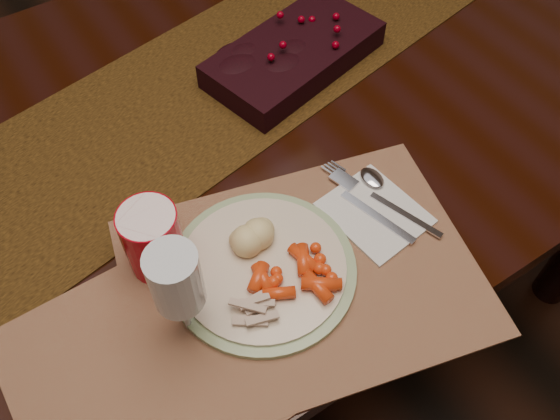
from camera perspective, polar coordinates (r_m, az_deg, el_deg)
floor at (r=1.67m, az=-5.28°, el=-10.55°), size 5.00×5.00×0.00m
dining_table at (r=1.34m, az=-6.48°, el=-3.72°), size 1.80×1.00×0.75m
table_runner at (r=1.11m, az=-8.02°, el=10.84°), size 1.80×0.69×0.00m
centerpiece at (r=1.13m, az=1.36°, el=15.04°), size 0.36×0.24×0.07m
placemat_main at (r=0.86m, az=2.09°, el=-6.34°), size 0.58×0.48×0.00m
placemat_second at (r=0.83m, az=-9.61°, el=-12.80°), size 0.44×0.32×0.00m
dinner_plate at (r=0.86m, az=-1.68°, el=-5.63°), size 0.28×0.28×0.02m
baby_carrots at (r=0.83m, az=1.79°, el=-6.44°), size 0.12×0.10×0.02m
mashed_potatoes at (r=0.85m, az=-2.53°, el=-2.39°), size 0.10×0.09×0.04m
turkey_shreds at (r=0.81m, az=-2.15°, el=-9.70°), size 0.09×0.08×0.02m
napkin at (r=0.93m, az=9.09°, el=-0.28°), size 0.14×0.16×0.01m
fork at (r=0.93m, az=8.55°, el=0.27°), size 0.07×0.17×0.00m
spoon at (r=0.94m, az=11.00°, el=0.66°), size 0.08×0.16×0.00m
red_cup at (r=0.84m, az=-12.13°, el=-2.82°), size 0.10×0.10×0.11m
wine_glass at (r=0.76m, az=-9.56°, el=-8.20°), size 0.07×0.07×0.18m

